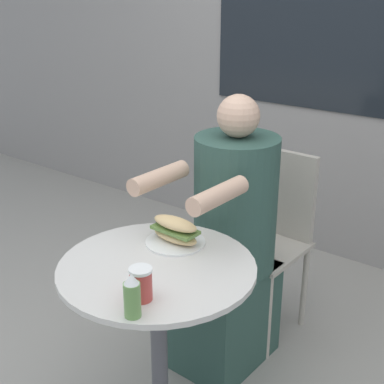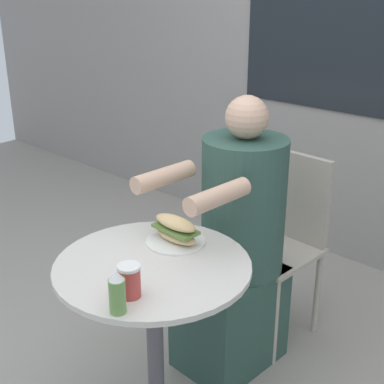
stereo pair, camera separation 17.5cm
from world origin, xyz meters
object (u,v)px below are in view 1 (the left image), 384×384
Objects in this scene: seated_diner at (229,253)px; drink_cup at (141,284)px; cafe_table at (158,314)px; condiment_bottle at (132,296)px; sandwich_on_plate at (175,233)px; diner_chair at (270,225)px.

drink_cup is at bearing 103.76° from seated_diner.
seated_diner reaches higher than cafe_table.
sandwich_on_plate is at bearing 113.58° from condiment_bottle.
seated_diner is 0.84m from condiment_bottle.
seated_diner is 5.50× the size of sandwich_on_plate.
drink_cup reaches higher than cafe_table.
sandwich_on_plate is 2.09× the size of drink_cup.
cafe_table is at bearing 95.06° from diner_chair.
seated_diner is at bearing 95.22° from cafe_table.
condiment_bottle reaches higher than drink_cup.
drink_cup is (0.15, -0.35, 0.01)m from sandwich_on_plate.
sandwich_on_plate is at bearing 107.45° from cafe_table.
diner_chair is at bearing 98.89° from condiment_bottle.
cafe_table is 0.60× the size of seated_diner.
sandwich_on_plate is (-0.01, -0.70, 0.23)m from diner_chair.
seated_diner is (-0.05, 0.52, -0.00)m from cafe_table.
sandwich_on_plate is 0.46m from condiment_bottle.
drink_cup is (0.10, -0.18, 0.25)m from cafe_table.
diner_chair is 1.09m from drink_cup.
drink_cup is at bearing 115.96° from condiment_bottle.
seated_diner is (-0.00, -0.35, -0.00)m from diner_chair.
condiment_bottle is at bearing 105.31° from seated_diner.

